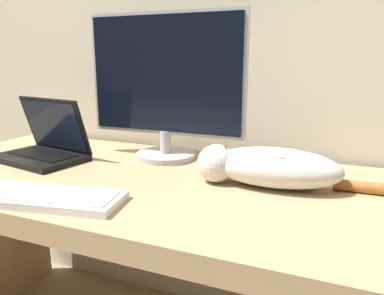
{
  "coord_description": "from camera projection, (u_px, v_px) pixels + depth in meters",
  "views": [
    {
      "loc": [
        0.57,
        -0.58,
        1.06
      ],
      "look_at": [
        0.19,
        0.34,
        0.82
      ],
      "focal_mm": 35.0,
      "sensor_mm": 36.0,
      "label": 1
    }
  ],
  "objects": [
    {
      "name": "desk",
      "position": [
        142.0,
        217.0,
        1.19
      ],
      "size": [
        1.61,
        0.75,
        0.7
      ],
      "color": "tan",
      "rests_on": "ground_plane"
    },
    {
      "name": "monitor",
      "position": [
        165.0,
        85.0,
        1.3
      ],
      "size": [
        0.58,
        0.22,
        0.51
      ],
      "color": "#B2B2B7",
      "rests_on": "desk"
    },
    {
      "name": "laptop",
      "position": [
        45.0,
        147.0,
        1.34
      ],
      "size": [
        0.34,
        0.26,
        0.22
      ],
      "rotation": [
        0.0,
        0.0,
        -0.18
      ],
      "color": "black",
      "rests_on": "desk"
    },
    {
      "name": "external_keyboard",
      "position": [
        45.0,
        197.0,
        0.95
      ],
      "size": [
        0.42,
        0.21,
        0.02
      ],
      "rotation": [
        0.0,
        0.0,
        0.18
      ],
      "color": "white",
      "rests_on": "desk"
    },
    {
      "name": "cat",
      "position": [
        267.0,
        166.0,
        1.06
      ],
      "size": [
        0.53,
        0.18,
        0.12
      ],
      "rotation": [
        0.0,
        0.0,
        0.03
      ],
      "color": "silver",
      "rests_on": "desk"
    }
  ]
}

